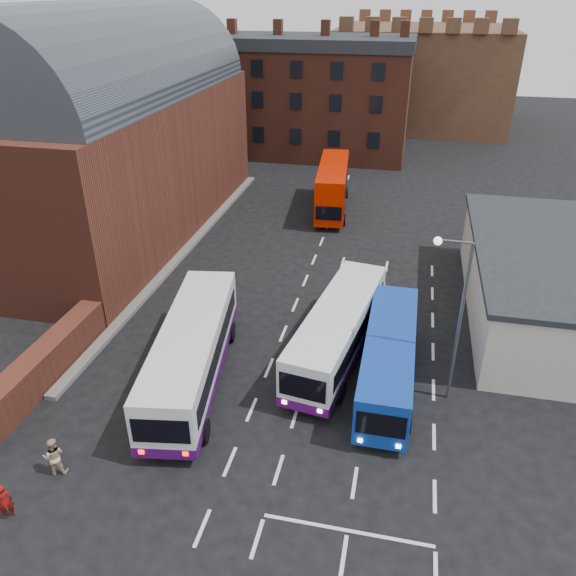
% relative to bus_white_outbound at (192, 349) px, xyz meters
% --- Properties ---
extents(ground, '(180.00, 180.00, 0.00)m').
position_rel_bus_white_outbound_xyz_m(ground, '(3.25, -3.85, -1.81)').
color(ground, black).
extents(railway_station, '(12.00, 28.00, 16.00)m').
position_rel_bus_white_outbound_xyz_m(railway_station, '(-12.25, 17.15, 5.83)').
color(railway_station, '#602B1E').
rests_on(railway_station, ground).
extents(forecourt_wall, '(1.20, 10.00, 1.80)m').
position_rel_bus_white_outbound_xyz_m(forecourt_wall, '(-6.95, -1.85, -0.91)').
color(forecourt_wall, '#602B1E').
rests_on(forecourt_wall, ground).
extents(cream_building, '(10.40, 16.40, 4.25)m').
position_rel_bus_white_outbound_xyz_m(cream_building, '(18.25, 10.15, 0.35)').
color(cream_building, beige).
rests_on(cream_building, ground).
extents(brick_terrace, '(22.00, 10.00, 11.00)m').
position_rel_bus_white_outbound_xyz_m(brick_terrace, '(-2.75, 42.15, 3.69)').
color(brick_terrace, brown).
rests_on(brick_terrace, ground).
extents(castle_keep, '(22.00, 22.00, 12.00)m').
position_rel_bus_white_outbound_xyz_m(castle_keep, '(9.25, 62.15, 4.19)').
color(castle_keep, brown).
rests_on(castle_keep, ground).
extents(bus_white_outbound, '(4.30, 11.49, 3.06)m').
position_rel_bus_white_outbound_xyz_m(bus_white_outbound, '(0.00, 0.00, 0.00)').
color(bus_white_outbound, silver).
rests_on(bus_white_outbound, ground).
extents(bus_white_inbound, '(3.96, 10.74, 2.86)m').
position_rel_bus_white_outbound_xyz_m(bus_white_inbound, '(6.40, 3.53, -0.12)').
color(bus_white_inbound, silver).
rests_on(bus_white_inbound, ground).
extents(bus_blue, '(2.51, 9.82, 2.68)m').
position_rel_bus_white_outbound_xyz_m(bus_blue, '(9.03, 1.79, -0.23)').
color(bus_blue, '#0D3299').
rests_on(bus_blue, ground).
extents(bus_red_double, '(3.17, 10.01, 3.94)m').
position_rel_bus_white_outbound_xyz_m(bus_red_double, '(3.01, 24.33, 0.28)').
color(bus_red_double, '#C51700').
rests_on(bus_red_double, ground).
extents(street_lamp, '(1.61, 0.35, 7.90)m').
position_rel_bus_white_outbound_xyz_m(street_lamp, '(11.58, 1.35, 2.96)').
color(street_lamp, '#54575E').
rests_on(street_lamp, ground).
extents(pedestrian_red, '(0.66, 0.65, 1.54)m').
position_rel_bus_white_outbound_xyz_m(pedestrian_red, '(-3.70, -8.87, -1.04)').
color(pedestrian_red, maroon).
rests_on(pedestrian_red, ground).
extents(pedestrian_beige, '(0.99, 0.89, 1.67)m').
position_rel_bus_white_outbound_xyz_m(pedestrian_beige, '(-3.16, -6.62, -0.97)').
color(pedestrian_beige, tan).
rests_on(pedestrian_beige, ground).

